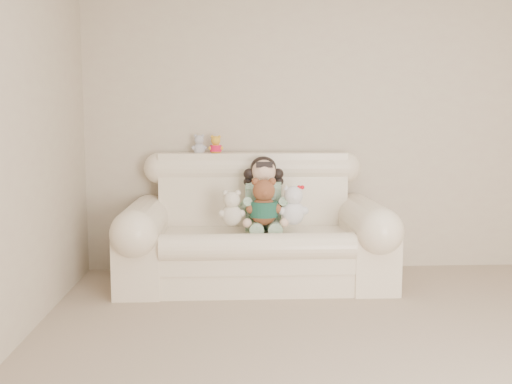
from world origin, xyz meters
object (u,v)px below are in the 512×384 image
object	(u,v)px
cream_teddy	(232,205)
white_cat	(293,201)
brown_teddy	(264,197)
sofa	(255,220)
seated_child	(264,193)

from	to	relation	value
cream_teddy	white_cat	bearing A→B (deg)	8.53
white_cat	brown_teddy	bearing A→B (deg)	162.39
sofa	white_cat	distance (m)	0.35
seated_child	brown_teddy	bearing A→B (deg)	-87.35
sofa	seated_child	xyz separation A→B (m)	(0.07, 0.08, 0.21)
sofa	brown_teddy	bearing A→B (deg)	-64.31
seated_child	brown_teddy	size ratio (longest dim) A/B	1.42
sofa	seated_child	size ratio (longest dim) A/B	3.49
seated_child	white_cat	world-z (taller)	seated_child
sofa	white_cat	size ratio (longest dim) A/B	5.77
seated_child	white_cat	xyz separation A→B (m)	(0.21, -0.20, -0.04)
seated_child	brown_teddy	world-z (taller)	seated_child
brown_teddy	white_cat	size ratio (longest dim) A/B	1.17
brown_teddy	white_cat	xyz separation A→B (m)	(0.23, -0.00, -0.03)
cream_teddy	sofa	bearing A→B (deg)	42.61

